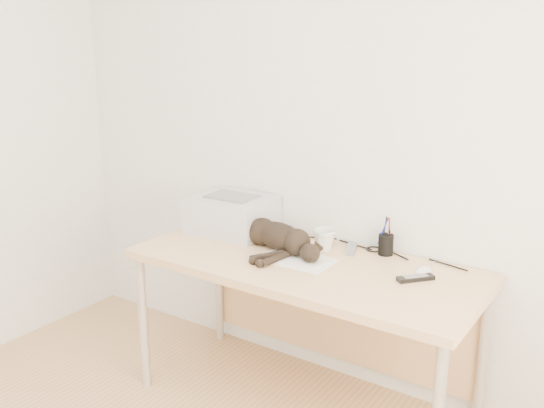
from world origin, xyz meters
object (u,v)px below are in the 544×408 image
Objects in this scene: mug at (324,240)px; cat at (277,238)px; desk at (313,282)px; mouse at (424,268)px; pen_cup at (386,244)px; printer at (232,214)px.

cat is at bearing -147.06° from mug.
desk is 0.53m from mouse.
desk is 0.27m from cat.
mug reaches higher than desk.
cat is 0.51m from pen_cup.
desk is 0.38m from pen_cup.
pen_cup is 1.63× the size of mouse.
printer is 3.89× the size of mug.
pen_cup reaches higher than mouse.
mouse is at bearing -0.78° from mug.
mug is 0.29m from pen_cup.
printer is 1.04m from mouse.
cat reaches higher than mouse.
desk is 14.60× the size of mug.
mug is 0.50m from mouse.
desk is 0.21m from mug.
mouse is at bearing -26.52° from pen_cup.
cat is (0.35, -0.11, -0.03)m from printer.
desk is 2.68× the size of cat.
desk is 14.38× the size of mouse.
mug is (0.19, 0.12, -0.01)m from cat.
mouse is (0.50, 0.09, 0.15)m from desk.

